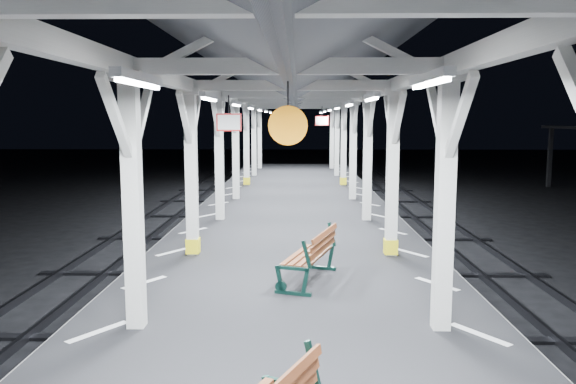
{
  "coord_description": "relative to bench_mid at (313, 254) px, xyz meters",
  "views": [
    {
      "loc": [
        0.13,
        -9.1,
        3.73
      ],
      "look_at": [
        -0.08,
        2.64,
        2.2
      ],
      "focal_mm": 35.0,
      "sensor_mm": 36.0,
      "label": 1
    }
  ],
  "objects": [
    {
      "name": "platform",
      "position": [
        -0.38,
        -0.11,
        -0.98
      ],
      "size": [
        6.0,
        50.0,
        1.0
      ],
      "primitive_type": "cube",
      "color": "black",
      "rests_on": "ground"
    },
    {
      "name": "hazard_stripes_right",
      "position": [
        2.07,
        -0.11,
        -0.47
      ],
      "size": [
        1.0,
        48.0,
        0.01
      ],
      "primitive_type": "cube",
      "color": "silver",
      "rests_on": "platform"
    },
    {
      "name": "canopy",
      "position": [
        -0.38,
        -0.13,
        3.09
      ],
      "size": [
        5.4,
        49.0,
        4.65
      ],
      "color": "silver",
      "rests_on": "platform"
    },
    {
      "name": "ground",
      "position": [
        -0.38,
        -0.11,
        -1.48
      ],
      "size": [
        120.0,
        120.0,
        0.0
      ],
      "primitive_type": "plane",
      "color": "black",
      "rests_on": "ground"
    },
    {
      "name": "hazard_stripes_left",
      "position": [
        -2.83,
        -0.11,
        -0.47
      ],
      "size": [
        1.0,
        48.0,
        0.01
      ],
      "primitive_type": "cube",
      "color": "silver",
      "rests_on": "platform"
    },
    {
      "name": "bench_mid",
      "position": [
        0.0,
        0.0,
        0.0
      ],
      "size": [
        1.07,
        1.76,
        0.9
      ],
      "rotation": [
        0.0,
        0.0,
        -0.3
      ],
      "color": "#0E3028",
      "rests_on": "platform"
    }
  ]
}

